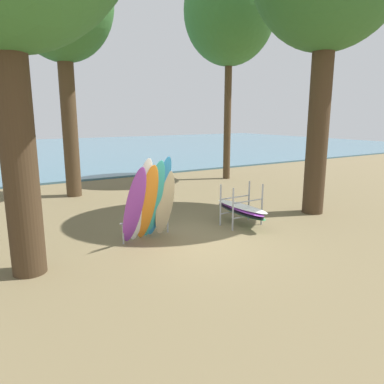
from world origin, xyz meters
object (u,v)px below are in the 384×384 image
(board_storage_rack, at_px, (241,209))
(tree_mid_behind, at_px, (61,4))
(leaning_board_pile, at_px, (150,202))
(tree_far_left_back, at_px, (230,12))

(board_storage_rack, bearing_deg, tree_mid_behind, 115.59)
(leaning_board_pile, bearing_deg, tree_mid_behind, 92.87)
(tree_far_left_back, relative_size, board_storage_rack, 5.07)
(tree_mid_behind, distance_m, leaning_board_pile, 9.18)
(tree_far_left_back, bearing_deg, tree_mid_behind, -179.20)
(tree_far_left_back, bearing_deg, leaning_board_pile, -138.11)
(leaning_board_pile, height_order, board_storage_rack, leaning_board_pile)
(tree_mid_behind, bearing_deg, leaning_board_pile, -87.13)
(leaning_board_pile, bearing_deg, board_storage_rack, -2.35)
(tree_mid_behind, height_order, tree_far_left_back, tree_far_left_back)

